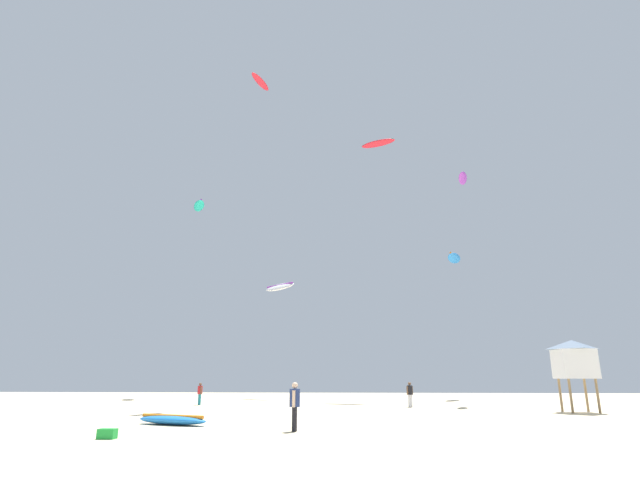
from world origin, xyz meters
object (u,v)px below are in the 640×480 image
at_px(kite_aloft_3, 280,287).
at_px(kite_aloft_4, 454,258).
at_px(person_midground, 410,392).
at_px(kite_aloft_2, 463,178).
at_px(cooler_box, 107,434).
at_px(kite_aloft_0, 199,206).
at_px(person_foreground, 295,402).
at_px(lifeguard_tower, 574,359).
at_px(kite_aloft_1, 378,143).
at_px(kite_aloft_5, 260,82).
at_px(kite_grounded_near, 172,420).
at_px(person_left, 200,392).

distance_m(kite_aloft_3, kite_aloft_4, 18.83).
height_order(person_midground, kite_aloft_2, kite_aloft_2).
bearing_deg(cooler_box, kite_aloft_0, 105.32).
height_order(person_midground, kite_aloft_4, kite_aloft_4).
distance_m(person_midground, kite_aloft_2, 19.82).
bearing_deg(kite_aloft_2, person_foreground, -118.46).
xyz_separation_m(lifeguard_tower, kite_aloft_3, (-21.10, 20.32, 8.32)).
distance_m(person_midground, lifeguard_tower, 10.71).
height_order(kite_aloft_0, kite_aloft_2, kite_aloft_0).
relative_size(person_foreground, kite_aloft_1, 0.45).
relative_size(kite_aloft_1, kite_aloft_5, 1.32).
height_order(kite_grounded_near, cooler_box, kite_grounded_near).
bearing_deg(person_foreground, kite_aloft_4, -109.32).
relative_size(person_foreground, kite_grounded_near, 0.48).
height_order(kite_grounded_near, kite_aloft_2, kite_aloft_2).
distance_m(kite_aloft_4, kite_aloft_5, 26.82).
height_order(person_left, kite_aloft_5, kite_aloft_5).
height_order(kite_grounded_near, kite_aloft_4, kite_aloft_4).
height_order(kite_aloft_4, kite_aloft_5, kite_aloft_5).
distance_m(kite_aloft_0, kite_aloft_1, 22.19).
distance_m(kite_grounded_near, cooler_box, 5.11).
xyz_separation_m(person_midground, person_left, (-15.45, 1.78, -0.04)).
xyz_separation_m(kite_aloft_3, kite_aloft_4, (18.61, 0.23, 2.87)).
xyz_separation_m(cooler_box, kite_aloft_0, (-10.23, 37.32, 21.46)).
relative_size(person_left, kite_aloft_3, 0.39).
bearing_deg(kite_aloft_0, kite_grounded_near, -71.96).
xyz_separation_m(cooler_box, kite_aloft_2, (17.82, 25.00, 18.91)).
xyz_separation_m(person_midground, kite_aloft_4, (6.85, 15.74, 13.26)).
distance_m(person_left, cooler_box, 21.71).
height_order(person_midground, kite_aloft_1, kite_aloft_1).
height_order(person_foreground, kite_aloft_0, kite_aloft_0).
distance_m(kite_aloft_1, kite_aloft_4, 14.75).
distance_m(person_midground, person_left, 15.56).
bearing_deg(kite_aloft_0, kite_aloft_5, -58.67).
bearing_deg(kite_aloft_4, kite_aloft_0, 176.07).
relative_size(person_foreground, lifeguard_tower, 0.43).
relative_size(person_midground, kite_grounded_near, 0.46).
distance_m(person_midground, cooler_box, 22.87).
bearing_deg(kite_aloft_2, kite_aloft_4, 85.69).
distance_m(kite_aloft_0, kite_aloft_4, 29.83).
xyz_separation_m(person_foreground, kite_grounded_near, (-5.53, 2.28, -0.83)).
bearing_deg(kite_grounded_near, cooler_box, -93.03).
height_order(person_foreground, kite_aloft_3, kite_aloft_3).
bearing_deg(kite_aloft_1, kite_aloft_4, 22.58).
distance_m(lifeguard_tower, kite_aloft_2, 19.27).
relative_size(kite_grounded_near, cooler_box, 6.52).
distance_m(lifeguard_tower, kite_aloft_1, 30.78).
distance_m(person_midground, kite_aloft_1, 28.28).
relative_size(person_midground, cooler_box, 3.00).
distance_m(cooler_box, kite_aloft_2, 36.05).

